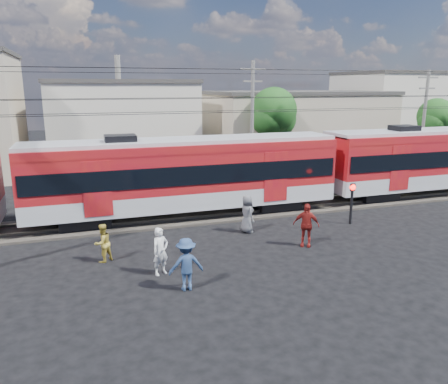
{
  "coord_description": "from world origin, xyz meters",
  "views": [
    {
      "loc": [
        -5.53,
        -13.78,
        6.83
      ],
      "look_at": [
        0.64,
        5.0,
        1.98
      ],
      "focal_mm": 35.0,
      "sensor_mm": 36.0,
      "label": 1
    }
  ],
  "objects_px": {
    "commuter_train": "(189,173)",
    "car_silver": "(431,167)",
    "pedestrian_c": "(186,264)",
    "pedestrian_a": "(160,251)",
    "crossing_signal": "(352,196)"
  },
  "relations": [
    {
      "from": "car_silver",
      "to": "pedestrian_c",
      "type": "bearing_deg",
      "value": 130.77
    },
    {
      "from": "crossing_signal",
      "to": "car_silver",
      "type": "bearing_deg",
      "value": 33.7
    },
    {
      "from": "commuter_train",
      "to": "pedestrian_c",
      "type": "distance_m",
      "value": 8.69
    },
    {
      "from": "commuter_train",
      "to": "pedestrian_a",
      "type": "height_order",
      "value": "commuter_train"
    },
    {
      "from": "car_silver",
      "to": "crossing_signal",
      "type": "xyz_separation_m",
      "value": [
        -13.14,
        -8.76,
        0.81
      ]
    },
    {
      "from": "crossing_signal",
      "to": "pedestrian_a",
      "type": "bearing_deg",
      "value": -163.46
    },
    {
      "from": "commuter_train",
      "to": "car_silver",
      "type": "relative_size",
      "value": 13.4
    },
    {
      "from": "crossing_signal",
      "to": "commuter_train",
      "type": "bearing_deg",
      "value": 153.27
    },
    {
      "from": "commuter_train",
      "to": "car_silver",
      "type": "bearing_deg",
      "value": 13.74
    },
    {
      "from": "commuter_train",
      "to": "crossing_signal",
      "type": "bearing_deg",
      "value": -26.73
    },
    {
      "from": "pedestrian_a",
      "to": "car_silver",
      "type": "distance_m",
      "value": 26.13
    },
    {
      "from": "car_silver",
      "to": "pedestrian_a",
      "type": "bearing_deg",
      "value": 127.21
    },
    {
      "from": "pedestrian_a",
      "to": "pedestrian_c",
      "type": "bearing_deg",
      "value": -93.39
    },
    {
      "from": "pedestrian_c",
      "to": "pedestrian_a",
      "type": "bearing_deg",
      "value": -68.41
    },
    {
      "from": "pedestrian_a",
      "to": "car_silver",
      "type": "xyz_separation_m",
      "value": [
        23.32,
        11.79,
        -0.26
      ]
    }
  ]
}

